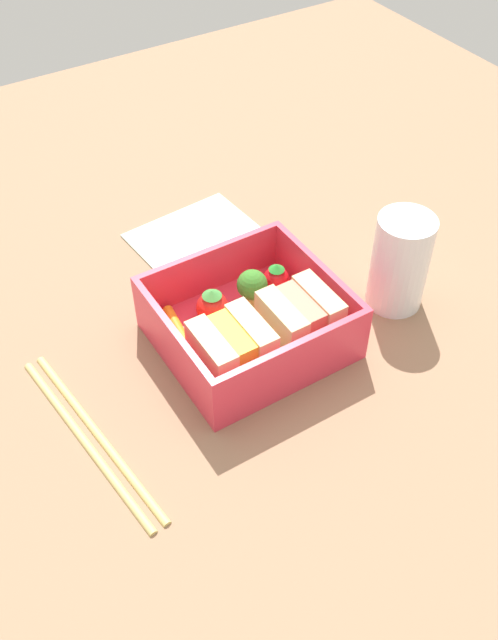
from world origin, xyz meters
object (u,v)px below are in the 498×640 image
Objects in this scene: sandwich_left at (300,318)px; strawberry_left at (212,307)px; sandwich_center_left at (232,349)px; carrot_stick_far_left at (176,326)px; strawberry_far_left at (276,279)px; folded_napkin at (196,236)px; chopstick_pair at (91,436)px; drinking_glass at (400,262)px; broccoli_floret at (252,286)px.

sandwich_left reaches higher than strawberry_left.
sandwich_center_left reaches higher than carrot_stick_far_left.
sandwich_center_left reaches higher than strawberry_far_left.
folded_napkin is (-6.67, -18.76, -3.34)cm from sandwich_center_left.
chopstick_pair is at bearing 15.13° from strawberry_far_left.
carrot_stick_far_left is 0.23× the size of chopstick_pair.
drinking_glass is at bearing 147.21° from strawberry_far_left.
carrot_stick_far_left is (8.97, -6.48, -1.82)cm from sandwich_left.
drinking_glass reaches higher than chopstick_pair.
drinking_glass is (-11.30, -0.12, 1.29)cm from sandwich_left.
drinking_glass reaches higher than sandwich_center_left.
sandwich_center_left is 18.29cm from drinking_glass.
sandwich_left is 19.06cm from folded_napkin.
chopstick_pair is at bearing -1.13° from sandwich_left.
sandwich_center_left is at bearing 76.10° from strawberry_left.
drinking_glass reaches higher than broccoli_floret.
sandwich_left is at bearing 178.87° from chopstick_pair.
sandwich_left is 1.61× the size of strawberry_left.
chopstick_pair is 27.04cm from folded_napkin.
strawberry_left is (3.99, -0.41, -0.93)cm from broccoli_floret.
strawberry_left reaches higher than chopstick_pair.
sandwich_left is 1.00× the size of sandwich_center_left.
sandwich_center_left is 1.61× the size of strawberry_left.
strawberry_left reaches higher than strawberry_far_left.
carrot_stick_far_left reaches higher than folded_napkin.
sandwich_left is 0.28× the size of chopstick_pair.
folded_napkin is (-19.84, -18.36, -0.15)cm from chopstick_pair.
sandwich_left is at bearing 90.82° from folded_napkin.
carrot_stick_far_left is 21.47cm from drinking_glass.
strawberry_left is at bearing -103.90° from sandwich_center_left.
drinking_glass reaches higher than sandwich_left.
strawberry_left is 17.87cm from drinking_glass.
sandwich_center_left is 13.56cm from chopstick_pair.
sandwich_left and sandwich_center_left have the same top height.
strawberry_far_left reaches higher than chopstick_pair.
strawberry_left is 15.86cm from chopstick_pair.
folded_napkin is at bearing -89.18° from sandwich_left.
carrot_stick_far_left is at bearing -35.87° from sandwich_left.
strawberry_left is at bearing -159.23° from chopstick_pair.
broccoli_floret reaches higher than strawberry_far_left.
sandwich_left is 0.45× the size of folded_napkin.
carrot_stick_far_left is (7.49, -0.94, -2.04)cm from broccoli_floret.
carrot_stick_far_left is (3.50, -0.53, -1.11)cm from strawberry_left.
strawberry_left is at bearing -19.19° from drinking_glass.
sandwich_left is 1.22× the size of carrot_stick_far_left.
sandwich_left is 0.60× the size of drinking_glass.
sandwich_center_left reaches higher than folded_napkin.
sandwich_center_left is at bearing 178.27° from chopstick_pair.
strawberry_far_left is 12.85cm from folded_napkin.
chopstick_pair is at bearing 20.77° from strawberry_left.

